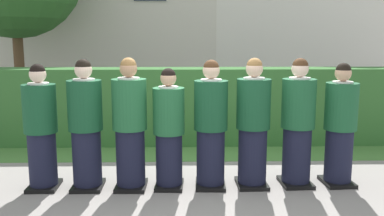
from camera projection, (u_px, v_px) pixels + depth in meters
ground_plane at (192, 186)px, 5.60m from camera, size 60.00×60.00×0.00m
student_front_row_0 at (41, 130)px, 5.41m from camera, size 0.42×0.48×1.62m
student_front_row_1 at (86, 128)px, 5.42m from camera, size 0.44×0.49×1.68m
student_front_row_2 at (130, 127)px, 5.42m from camera, size 0.44×0.53×1.70m
student_front_row_3 at (169, 132)px, 5.45m from camera, size 0.41×0.46×1.56m
student_front_row_4 at (211, 127)px, 5.48m from camera, size 0.43×0.49×1.67m
student_front_row_5 at (253, 126)px, 5.50m from camera, size 0.44×0.49×1.69m
student_front_row_6 at (298, 126)px, 5.54m from camera, size 0.44×0.50×1.69m
student_front_row_7 at (340, 127)px, 5.57m from camera, size 0.42×0.52×1.62m
hedge at (189, 106)px, 7.82m from camera, size 11.53×0.70×1.39m
lawn_strip at (190, 154)px, 7.14m from camera, size 11.53×0.90×0.01m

